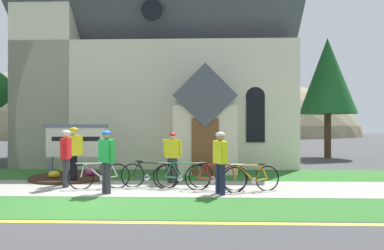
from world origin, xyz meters
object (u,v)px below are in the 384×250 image
(bicycle_blue, at_px, (150,175))
(bicycle_orange, at_px, (183,175))
(bicycle_silver, at_px, (100,176))
(cyclist_in_blue_jersey, at_px, (172,154))
(bicycle_red, at_px, (216,177))
(cyclist_in_yellow_jersey, at_px, (74,150))
(cyclist_in_white_jersey, at_px, (66,154))
(cyclist_in_orange_jersey, at_px, (106,156))
(church_sign, at_px, (76,142))
(bicycle_black, at_px, (251,178))
(cyclist_in_green_jersey, at_px, (220,158))
(roadside_conifer, at_px, (328,76))

(bicycle_blue, height_order, bicycle_orange, bicycle_orange)
(bicycle_silver, distance_m, cyclist_in_blue_jersey, 2.34)
(bicycle_red, height_order, cyclist_in_yellow_jersey, cyclist_in_yellow_jersey)
(cyclist_in_white_jersey, relative_size, cyclist_in_orange_jersey, 1.00)
(church_sign, bearing_deg, bicycle_red, -26.48)
(church_sign, relative_size, cyclist_in_white_jersey, 1.34)
(bicycle_black, distance_m, cyclist_in_blue_jersey, 2.73)
(bicycle_black, bearing_deg, cyclist_in_orange_jersey, -173.83)
(bicycle_black, height_order, cyclist_in_orange_jersey, cyclist_in_orange_jersey)
(bicycle_blue, height_order, cyclist_in_orange_jersey, cyclist_in_orange_jersey)
(bicycle_black, xyz_separation_m, cyclist_in_white_jersey, (-5.41, 0.47, 0.63))
(cyclist_in_green_jersey, bearing_deg, bicycle_blue, 154.66)
(cyclist_in_green_jersey, bearing_deg, church_sign, 148.96)
(church_sign, height_order, roadside_conifer, roadside_conifer)
(bicycle_silver, bearing_deg, cyclist_in_blue_jersey, 26.77)
(cyclist_in_yellow_jersey, bearing_deg, church_sign, 107.95)
(church_sign, distance_m, cyclist_in_green_jersey, 5.88)
(bicycle_silver, bearing_deg, cyclist_in_green_jersey, -11.79)
(cyclist_in_blue_jersey, relative_size, cyclist_in_yellow_jersey, 0.91)
(bicycle_orange, distance_m, cyclist_in_green_jersey, 1.50)
(bicycle_blue, bearing_deg, cyclist_in_orange_jersey, -136.80)
(cyclist_in_green_jersey, height_order, roadside_conifer, roadside_conifer)
(church_sign, distance_m, cyclist_in_orange_jersey, 3.62)
(church_sign, bearing_deg, bicycle_orange, -28.20)
(bicycle_red, xyz_separation_m, cyclist_in_blue_jersey, (-1.34, 1.18, 0.56))
(bicycle_red, distance_m, cyclist_in_green_jersey, 0.83)
(church_sign, relative_size, cyclist_in_yellow_jersey, 1.28)
(bicycle_blue, bearing_deg, cyclist_in_white_jersey, -178.54)
(bicycle_red, bearing_deg, church_sign, 153.52)
(church_sign, xyz_separation_m, cyclist_in_white_jersey, (0.51, -2.13, -0.24))
(bicycle_blue, xyz_separation_m, bicycle_red, (1.93, -0.39, 0.01))
(bicycle_red, distance_m, cyclist_in_yellow_jersey, 4.62)
(bicycle_blue, xyz_separation_m, cyclist_in_blue_jersey, (0.60, 0.79, 0.57))
(church_sign, xyz_separation_m, roadside_conifer, (11.72, 7.51, 3.44))
(bicycle_blue, distance_m, bicycle_black, 2.97)
(roadside_conifer, bearing_deg, bicycle_red, -124.25)
(cyclist_in_green_jersey, bearing_deg, cyclist_in_blue_jersey, 129.33)
(bicycle_blue, xyz_separation_m, bicycle_orange, (0.98, -0.07, 0.00))
(cyclist_in_green_jersey, height_order, cyclist_in_yellow_jersey, cyclist_in_yellow_jersey)
(cyclist_in_blue_jersey, xyz_separation_m, cyclist_in_white_jersey, (-3.09, -0.85, 0.06))
(bicycle_black, relative_size, cyclist_in_yellow_jersey, 0.92)
(cyclist_in_orange_jersey, xyz_separation_m, cyclist_in_yellow_jersey, (-1.50, 1.56, 0.06))
(cyclist_in_white_jersey, bearing_deg, bicycle_blue, 1.46)
(church_sign, height_order, bicycle_orange, church_sign)
(roadside_conifer, bearing_deg, cyclist_in_orange_jersey, -132.76)
(bicycle_orange, xyz_separation_m, cyclist_in_blue_jersey, (-0.39, 0.86, 0.56))
(bicycle_blue, bearing_deg, roadside_conifer, 47.67)
(cyclist_in_blue_jersey, relative_size, cyclist_in_green_jersey, 0.97)
(cyclist_in_yellow_jersey, distance_m, roadside_conifer, 14.83)
(bicycle_blue, bearing_deg, cyclist_in_yellow_jersey, 166.74)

